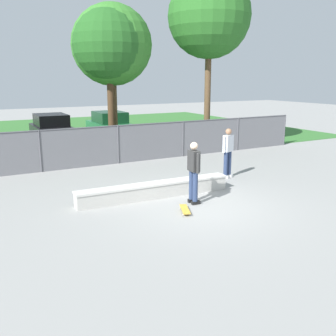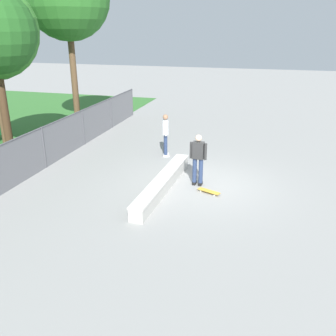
# 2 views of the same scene
# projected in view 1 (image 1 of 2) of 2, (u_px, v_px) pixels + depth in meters

# --- Properties ---
(ground_plane) EXTENTS (80.00, 80.00, 0.00)m
(ground_plane) POSITION_uv_depth(u_px,v_px,m) (200.00, 205.00, 11.01)
(ground_plane) COLOR gray
(grass_strip) EXTENTS (31.33, 20.00, 0.02)m
(grass_strip) POSITION_uv_depth(u_px,v_px,m) (61.00, 133.00, 25.23)
(grass_strip) COLOR #336B2D
(grass_strip) RESTS_ON ground
(concrete_ledge) EXTENTS (4.97, 0.67, 0.47)m
(concrete_ledge) POSITION_uv_depth(u_px,v_px,m) (155.00, 190.00, 11.71)
(concrete_ledge) COLOR #B7B5AD
(concrete_ledge) RESTS_ON ground
(skateboarder) EXTENTS (0.29, 0.60, 1.82)m
(skateboarder) POSITION_uv_depth(u_px,v_px,m) (194.00, 170.00, 10.97)
(skateboarder) COLOR black
(skateboarder) RESTS_ON ground
(skateboard) EXTENTS (0.49, 0.82, 0.09)m
(skateboard) POSITION_uv_depth(u_px,v_px,m) (185.00, 209.00, 10.47)
(skateboard) COLOR gold
(skateboard) RESTS_ON ground
(chainlink_fence) EXTENTS (19.40, 0.07, 1.66)m
(chainlink_fence) POSITION_uv_depth(u_px,v_px,m) (118.00, 143.00, 16.23)
(chainlink_fence) COLOR #4C4C51
(chainlink_fence) RESTS_ON ground
(tree_near_right) EXTENTS (3.26, 3.26, 6.69)m
(tree_near_right) POSITION_uv_depth(u_px,v_px,m) (109.00, 45.00, 17.11)
(tree_near_right) COLOR #47301E
(tree_near_right) RESTS_ON ground
(tree_mid) EXTENTS (3.71, 3.71, 6.93)m
(tree_mid) POSITION_uv_depth(u_px,v_px,m) (112.00, 45.00, 17.54)
(tree_mid) COLOR brown
(tree_mid) RESTS_ON ground
(tree_far) EXTENTS (4.15, 4.15, 8.67)m
(tree_far) POSITION_uv_depth(u_px,v_px,m) (209.00, 17.00, 18.95)
(tree_far) COLOR brown
(tree_far) RESTS_ON ground
(car_black) EXTENTS (2.04, 4.21, 1.66)m
(car_black) POSITION_uv_depth(u_px,v_px,m) (52.00, 129.00, 20.95)
(car_black) COLOR black
(car_black) RESTS_ON ground
(car_green) EXTENTS (2.04, 4.21, 1.66)m
(car_green) POSITION_uv_depth(u_px,v_px,m) (111.00, 126.00, 22.51)
(car_green) COLOR #1E6638
(car_green) RESTS_ON ground
(bystander) EXTENTS (0.58, 0.36, 1.82)m
(bystander) POSITION_uv_depth(u_px,v_px,m) (228.00, 151.00, 13.88)
(bystander) COLOR beige
(bystander) RESTS_ON ground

